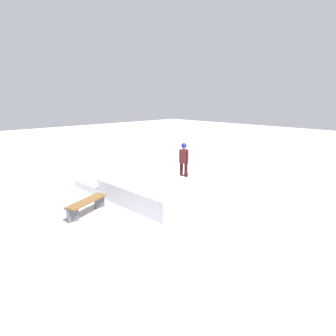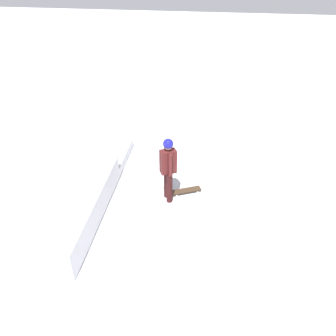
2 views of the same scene
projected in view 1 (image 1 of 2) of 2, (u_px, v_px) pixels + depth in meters
name	position (u px, v px, depth m)	size (l,w,h in m)	color
ground_plane	(172.00, 206.00, 10.25)	(60.00, 60.00, 0.00)	silver
skate_ramp	(146.00, 189.00, 11.11)	(5.44, 2.69, 0.74)	silver
skater	(184.00, 159.00, 13.23)	(0.40, 0.44, 1.73)	black
skateboard	(185.00, 175.00, 13.96)	(0.52, 0.81, 0.09)	#3F2D1E
park_bench	(87.00, 204.00, 9.45)	(0.95, 1.64, 0.48)	brown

